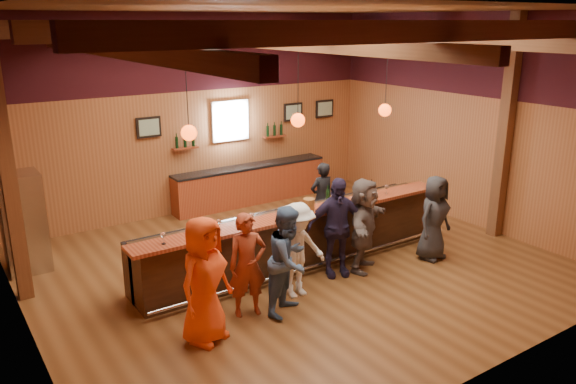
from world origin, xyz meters
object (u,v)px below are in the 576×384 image
at_px(customer_orange, 204,280).
at_px(stainless_fridge, 23,223).
at_px(bartender, 322,198).
at_px(bottle_a, 335,195).
at_px(customer_denim, 289,260).
at_px(bar_counter, 293,237).
at_px(back_bar_cabinet, 251,184).
at_px(customer_redvest, 248,265).
at_px(customer_navy, 336,227).
at_px(customer_brown, 364,225).
at_px(ice_bucket, 309,205).
at_px(customer_dark, 434,218).
at_px(customer_white, 297,250).

bearing_deg(customer_orange, stainless_fridge, 88.75).
distance_m(bartender, bottle_a, 1.38).
height_order(bartender, bottle_a, bartender).
bearing_deg(bottle_a, customer_orange, -158.75).
bearing_deg(stainless_fridge, customer_denim, -51.73).
bearing_deg(bar_counter, customer_denim, -126.57).
distance_m(back_bar_cabinet, bottle_a, 3.85).
xyz_separation_m(customer_redvest, customer_denim, (0.56, -0.28, 0.04)).
bearing_deg(bar_counter, customer_orange, -149.50).
height_order(customer_navy, customer_brown, customer_navy).
distance_m(customer_redvest, customer_navy, 2.01).
bearing_deg(ice_bucket, customer_dark, -22.15).
bearing_deg(bartender, customer_dark, 114.20).
distance_m(customer_brown, customer_dark, 1.46).
bearing_deg(customer_dark, stainless_fridge, 142.27).
xyz_separation_m(customer_dark, ice_bucket, (-2.23, 0.91, 0.42)).
relative_size(bar_counter, back_bar_cabinet, 1.57).
xyz_separation_m(customer_redvest, customer_dark, (3.93, -0.11, -0.00)).
xyz_separation_m(customer_orange, customer_redvest, (0.86, 0.31, -0.11)).
bearing_deg(customer_navy, customer_dark, 6.89).
bearing_deg(bartender, stainless_fridge, -13.46).
xyz_separation_m(customer_white, customer_brown, (1.56, 0.17, 0.06)).
bearing_deg(customer_denim, customer_brown, -13.76).
bearing_deg(customer_redvest, customer_orange, -145.66).
bearing_deg(customer_denim, customer_dark, -25.93).
bearing_deg(ice_bucket, customer_navy, -59.52).
height_order(back_bar_cabinet, customer_brown, customer_brown).
distance_m(customer_denim, customer_brown, 2.03).
bearing_deg(stainless_fridge, customer_brown, -33.74).
relative_size(customer_navy, customer_brown, 1.04).
bearing_deg(customer_dark, customer_white, 168.71).
bearing_deg(customer_dark, ice_bucket, 150.07).
bearing_deg(bar_counter, customer_white, -121.70).
bearing_deg(stainless_fridge, customer_dark, -29.94).
relative_size(back_bar_cabinet, bottle_a, 12.40).
height_order(back_bar_cabinet, stainless_fridge, stainless_fridge).
distance_m(bar_counter, ice_bucket, 0.79).
bearing_deg(customer_white, ice_bucket, 44.07).
bearing_deg(customer_denim, ice_bucket, 14.40).
height_order(customer_white, customer_dark, customer_dark).
height_order(back_bar_cabinet, bottle_a, bottle_a).
bearing_deg(customer_denim, back_bar_cabinet, 36.99).
distance_m(customer_dark, bottle_a, 1.91).
relative_size(back_bar_cabinet, bartender, 2.61).
bearing_deg(customer_brown, customer_orange, 153.76).
height_order(customer_brown, bottle_a, customer_brown).
xyz_separation_m(customer_white, customer_dark, (2.98, -0.18, 0.01)).
relative_size(customer_white, bottle_a, 4.92).
relative_size(back_bar_cabinet, customer_white, 2.52).
bearing_deg(bottle_a, customer_denim, -146.22).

